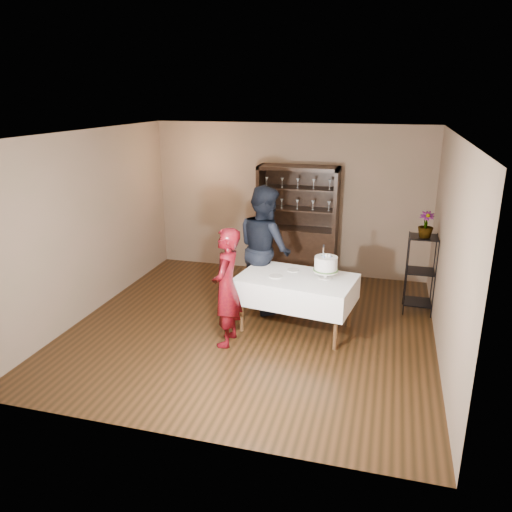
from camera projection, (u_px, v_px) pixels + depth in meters
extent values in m
plane|color=black|center=(252.00, 327.00, 7.13)|extent=(5.00, 5.00, 0.00)
plane|color=silver|center=(252.00, 133.00, 6.30)|extent=(5.00, 5.00, 0.00)
cube|color=brown|center=(290.00, 200.00, 9.01)|extent=(5.00, 0.02, 2.70)
cube|color=brown|center=(89.00, 224.00, 7.34)|extent=(0.02, 5.00, 2.70)
cube|color=brown|center=(449.00, 251.00, 6.09)|extent=(0.02, 5.00, 2.70)
cube|color=black|center=(296.00, 252.00, 9.00)|extent=(1.40, 0.48, 0.90)
cube|color=black|center=(300.00, 195.00, 8.89)|extent=(1.40, 0.03, 1.10)
cube|color=black|center=(299.00, 168.00, 8.53)|extent=(1.40, 0.48, 0.06)
cube|color=black|center=(298.00, 209.00, 8.75)|extent=(1.28, 0.42, 0.02)
cube|color=black|center=(298.00, 188.00, 8.63)|extent=(1.28, 0.42, 0.02)
cylinder|color=black|center=(406.00, 278.00, 7.34)|extent=(0.02, 0.02, 1.20)
cylinder|color=black|center=(435.00, 280.00, 7.24)|extent=(0.02, 0.02, 1.20)
cylinder|color=black|center=(406.00, 269.00, 7.71)|extent=(0.02, 0.02, 1.20)
cylinder|color=black|center=(433.00, 271.00, 7.61)|extent=(0.02, 0.02, 1.20)
cube|color=black|center=(417.00, 302.00, 7.62)|extent=(0.40, 0.40, 0.02)
cube|color=black|center=(420.00, 271.00, 7.46)|extent=(0.40, 0.40, 0.01)
cube|color=black|center=(424.00, 237.00, 7.30)|extent=(0.40, 0.40, 0.02)
cube|color=white|center=(297.00, 289.00, 6.90)|extent=(1.69, 1.19, 0.36)
cylinder|color=#50351D|center=(241.00, 306.00, 6.91)|extent=(0.06, 0.06, 0.74)
cylinder|color=#50351D|center=(336.00, 324.00, 6.39)|extent=(0.06, 0.06, 0.74)
cylinder|color=#50351D|center=(262.00, 288.00, 7.56)|extent=(0.06, 0.06, 0.74)
cylinder|color=#50351D|center=(350.00, 302.00, 7.04)|extent=(0.06, 0.06, 0.74)
imported|color=#370511|center=(226.00, 287.00, 6.45)|extent=(0.41, 0.60, 1.59)
imported|color=black|center=(265.00, 248.00, 7.53)|extent=(1.16, 1.17, 1.91)
cylinder|color=white|center=(325.00, 278.00, 6.81)|extent=(0.19, 0.19, 0.01)
cylinder|color=white|center=(325.00, 275.00, 6.79)|extent=(0.05, 0.05, 0.10)
cylinder|color=white|center=(326.00, 271.00, 6.78)|extent=(0.35, 0.35, 0.01)
cylinder|color=#456E34|center=(326.00, 270.00, 6.77)|extent=(0.34, 0.34, 0.02)
cylinder|color=white|center=(326.00, 264.00, 6.74)|extent=(0.36, 0.36, 0.19)
sphere|color=#6086CF|center=(328.00, 256.00, 6.70)|extent=(0.02, 0.02, 0.02)
cube|color=silver|center=(323.00, 252.00, 6.68)|extent=(0.02, 0.02, 0.14)
cube|color=black|center=(324.00, 246.00, 6.66)|extent=(0.02, 0.02, 0.05)
cylinder|color=white|center=(276.00, 276.00, 6.85)|extent=(0.21, 0.21, 0.01)
cylinder|color=white|center=(293.00, 270.00, 7.09)|extent=(0.19, 0.19, 0.01)
imported|color=#456E34|center=(426.00, 225.00, 7.19)|extent=(0.23, 0.23, 0.38)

